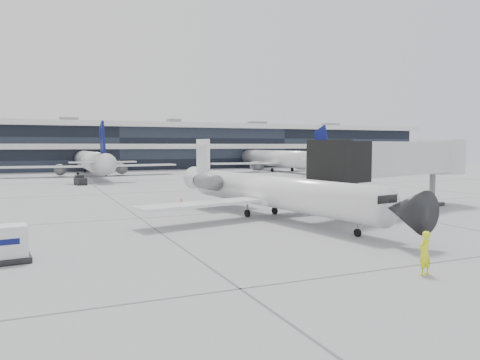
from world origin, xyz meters
name	(u,v)px	position (x,y,z in m)	size (l,w,h in m)	color
ground	(253,211)	(0.00, 0.00, 0.00)	(220.00, 220.00, 0.00)	#969699
terminal	(112,148)	(0.00, 82.00, 5.00)	(170.00, 22.00, 10.00)	black
bg_jet_center	(91,176)	(-8.00, 55.00, 0.00)	(32.00, 40.00, 9.60)	silver
bg_jet_right	(278,171)	(32.00, 55.00, 0.00)	(32.00, 40.00, 9.60)	silver
regional_jet	(269,190)	(-0.31, -3.60, 2.19)	(22.26, 27.76, 6.42)	white
jet_bridge	(404,159)	(12.34, -4.98, 4.61)	(19.37, 9.07, 6.33)	silver
ramp_worker	(425,253)	(-1.58, -21.41, 1.00)	(0.73, 0.48, 2.00)	#EDFF1A
cargo_uld	(6,244)	(-18.95, -11.45, 0.91)	(2.39, 1.87, 1.82)	black
traffic_cone	(181,201)	(-4.36, 7.51, 0.27)	(0.42, 0.42, 0.58)	orange
far_tug	(80,181)	(-11.60, 34.72, 0.64)	(1.77, 2.47, 1.43)	black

